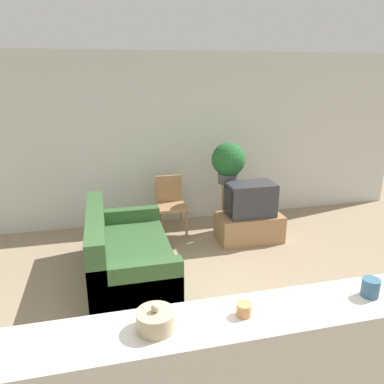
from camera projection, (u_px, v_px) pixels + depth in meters
ground_plane at (204, 370)px, 3.13m from camera, size 14.00×14.00×0.00m
wall_back at (147, 141)px, 5.90m from camera, size 9.00×0.06×2.70m
couch at (125, 255)px, 4.52m from camera, size 0.96×1.74×0.85m
tv_stand at (249, 227)px, 5.52m from camera, size 0.94×0.52×0.40m
television at (250, 199)px, 5.39m from camera, size 0.69×0.43×0.48m
wooden_chair at (170, 202)px, 5.68m from camera, size 0.44×0.44×0.89m
plant_stand at (227, 207)px, 5.80m from camera, size 0.17×0.17×0.78m
potted_plant at (228, 161)px, 5.58m from camera, size 0.51×0.51×0.62m
foreground_counter at (231, 382)px, 2.40m from camera, size 2.70×0.44×0.98m
decorative_bowl at (156, 320)px, 2.12m from camera, size 0.22×0.22×0.16m
candle_jar at (244, 310)px, 2.25m from camera, size 0.09×0.09×0.08m
coffee_tin at (370, 288)px, 2.44m from camera, size 0.12×0.12×0.12m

